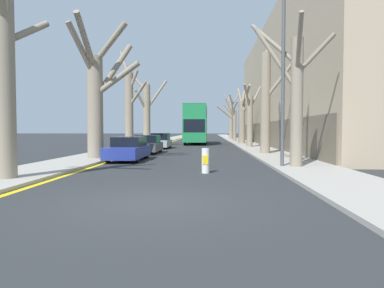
# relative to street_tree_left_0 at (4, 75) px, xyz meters

# --- Properties ---
(ground_plane) EXTENTS (300.00, 300.00, 0.00)m
(ground_plane) POSITION_rel_street_tree_left_0_xyz_m (5.34, -2.96, -3.54)
(ground_plane) COLOR #2B2D30
(sidewalk_left) EXTENTS (2.99, 120.00, 0.12)m
(sidewalk_left) POSITION_rel_street_tree_left_0_xyz_m (-0.35, 47.04, -3.48)
(sidewalk_left) COLOR #A39E93
(sidewalk_left) RESTS_ON ground
(sidewalk_right) EXTENTS (2.99, 120.00, 0.12)m
(sidewalk_right) POSITION_rel_street_tree_left_0_xyz_m (11.04, 47.04, -3.48)
(sidewalk_right) COLOR #A39E93
(sidewalk_right) RESTS_ON ground
(building_facade_right) EXTENTS (10.08, 42.63, 12.75)m
(building_facade_right) POSITION_rel_street_tree_left_0_xyz_m (17.52, 25.56, 2.82)
(building_facade_right) COLOR tan
(building_facade_right) RESTS_ON ground
(kerb_line_stripe) EXTENTS (0.24, 120.00, 0.01)m
(kerb_line_stripe) POSITION_rel_street_tree_left_0_xyz_m (1.33, 47.04, -3.54)
(kerb_line_stripe) COLOR yellow
(kerb_line_stripe) RESTS_ON ground
(street_tree_left_0) EXTENTS (3.03, 3.62, 7.94)m
(street_tree_left_0) POSITION_rel_street_tree_left_0_xyz_m (0.00, 0.00, 0.00)
(street_tree_left_0) COLOR gray
(street_tree_left_0) RESTS_ON ground
(street_tree_left_1) EXTENTS (3.69, 3.81, 7.62)m
(street_tree_left_1) POSITION_rel_street_tree_left_0_xyz_m (0.37, 8.19, 0.11)
(street_tree_left_1) COLOR gray
(street_tree_left_1) RESTS_ON ground
(street_tree_left_2) EXTENTS (2.74, 2.13, 8.30)m
(street_tree_left_2) POSITION_rel_street_tree_left_0_xyz_m (0.27, 16.52, -0.06)
(street_tree_left_2) COLOR gray
(street_tree_left_2) RESTS_ON ground
(street_tree_left_3) EXTENTS (3.60, 2.37, 7.29)m
(street_tree_left_3) POSITION_rel_street_tree_left_0_xyz_m (0.17, 24.79, 0.06)
(street_tree_left_3) COLOR gray
(street_tree_left_3) RESTS_ON ground
(street_tree_right_0) EXTENTS (3.29, 3.80, 6.87)m
(street_tree_right_0) POSITION_rel_street_tree_left_0_xyz_m (10.49, 4.32, -0.20)
(street_tree_right_0) COLOR gray
(street_tree_right_0) RESTS_ON ground
(street_tree_right_1) EXTENTS (2.43, 3.18, 7.64)m
(street_tree_right_1) POSITION_rel_street_tree_left_0_xyz_m (10.65, 12.80, 0.29)
(street_tree_right_1) COLOR gray
(street_tree_right_1) RESTS_ON ground
(street_tree_right_2) EXTENTS (2.08, 2.95, 6.02)m
(street_tree_right_2) POSITION_rel_street_tree_left_0_xyz_m (10.59, 21.85, -0.71)
(street_tree_right_2) COLOR gray
(street_tree_right_2) RESTS_ON ground
(street_tree_right_3) EXTENTS (1.81, 5.20, 6.88)m
(street_tree_right_3) POSITION_rel_street_tree_left_0_xyz_m (10.71, 30.54, -0.29)
(street_tree_right_3) COLOR gray
(street_tree_right_3) RESTS_ON ground
(street_tree_right_4) EXTENTS (2.97, 2.12, 6.81)m
(street_tree_right_4) POSITION_rel_street_tree_left_0_xyz_m (10.24, 39.26, -0.66)
(street_tree_right_4) COLOR gray
(street_tree_right_4) RESTS_ON ground
(street_tree_right_5) EXTENTS (3.01, 4.77, 7.98)m
(street_tree_right_5) POSITION_rel_street_tree_left_0_xyz_m (10.44, 48.20, 0.39)
(street_tree_right_5) COLOR gray
(street_tree_right_5) RESTS_ON ground
(double_decker_bus) EXTENTS (2.62, 10.11, 4.60)m
(double_decker_bus) POSITION_rel_street_tree_left_0_xyz_m (5.12, 30.66, -0.95)
(double_decker_bus) COLOR #1E7F47
(double_decker_bus) RESTS_ON ground
(parked_car_0) EXTENTS (1.77, 4.44, 1.33)m
(parked_car_0) POSITION_rel_street_tree_left_0_xyz_m (2.19, 8.10, -2.91)
(parked_car_0) COLOR navy
(parked_car_0) RESTS_ON ground
(parked_car_1) EXTENTS (1.77, 3.98, 1.33)m
(parked_car_1) POSITION_rel_street_tree_left_0_xyz_m (2.19, 14.14, -2.91)
(parked_car_1) COLOR #4C5156
(parked_car_1) RESTS_ON ground
(parked_car_2) EXTENTS (1.74, 4.17, 1.41)m
(parked_car_2) POSITION_rel_street_tree_left_0_xyz_m (2.19, 20.69, -2.88)
(parked_car_2) COLOR #9EA3AD
(parked_car_2) RESTS_ON ground
(lamp_post) EXTENTS (1.40, 0.20, 9.32)m
(lamp_post) POSITION_rel_street_tree_left_0_xyz_m (9.90, 4.39, 1.59)
(lamp_post) COLOR #4C4F54
(lamp_post) RESTS_ON ground
(traffic_bollard) EXTENTS (0.30, 0.32, 0.99)m
(traffic_bollard) POSITION_rel_street_tree_left_0_xyz_m (6.60, 2.60, -3.05)
(traffic_bollard) COLOR white
(traffic_bollard) RESTS_ON ground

